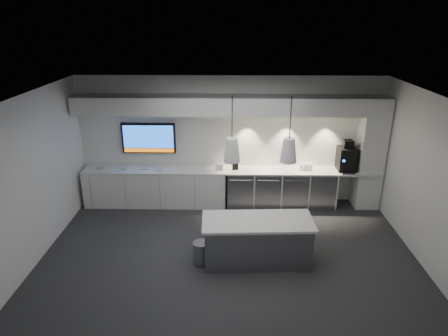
{
  "coord_description": "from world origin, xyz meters",
  "views": [
    {
      "loc": [
        0.04,
        -6.46,
        4.23
      ],
      "look_at": [
        -0.11,
        1.1,
        1.34
      ],
      "focal_mm": 32.0,
      "sensor_mm": 36.0,
      "label": 1
    }
  ],
  "objects_px": {
    "bin": "(201,253)",
    "coffee_machine": "(346,158)",
    "wall_tv": "(149,138)",
    "island": "(257,240)"
  },
  "relations": [
    {
      "from": "island",
      "to": "bin",
      "type": "bearing_deg",
      "value": -178.12
    },
    {
      "from": "bin",
      "to": "island",
      "type": "bearing_deg",
      "value": 4.61
    },
    {
      "from": "island",
      "to": "bin",
      "type": "relative_size",
      "value": 4.84
    },
    {
      "from": "bin",
      "to": "coffee_machine",
      "type": "height_order",
      "value": "coffee_machine"
    },
    {
      "from": "bin",
      "to": "coffee_machine",
      "type": "distance_m",
      "value": 4.13
    },
    {
      "from": "wall_tv",
      "to": "island",
      "type": "xyz_separation_m",
      "value": [
        2.41,
        -2.62,
        -1.14
      ]
    },
    {
      "from": "wall_tv",
      "to": "bin",
      "type": "distance_m",
      "value": 3.33
    },
    {
      "from": "wall_tv",
      "to": "bin",
      "type": "relative_size",
      "value": 3.01
    },
    {
      "from": "island",
      "to": "coffee_machine",
      "type": "relative_size",
      "value": 2.83
    },
    {
      "from": "wall_tv",
      "to": "coffee_machine",
      "type": "height_order",
      "value": "wall_tv"
    }
  ]
}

